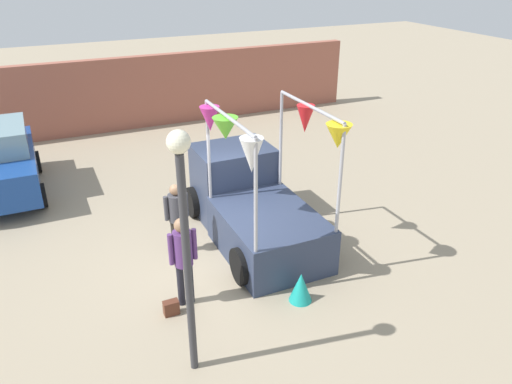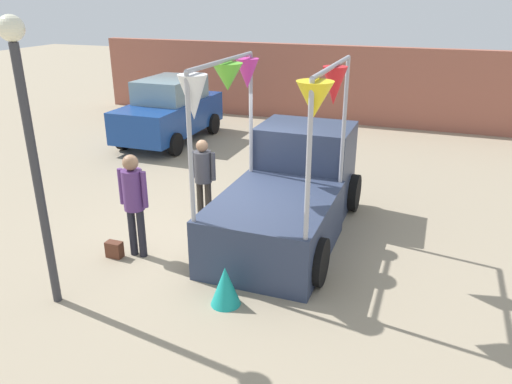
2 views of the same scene
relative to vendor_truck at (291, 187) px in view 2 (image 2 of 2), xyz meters
The scene contains 9 objects.
ground_plane 1.48m from the vendor_truck, 147.67° to the right, with size 60.00×60.00×0.00m, color gray.
vendor_truck is the anchor object (origin of this frame).
parked_car 6.97m from the vendor_truck, 137.87° to the left, with size 1.88×4.00×1.88m.
person_customer 2.87m from the vendor_truck, 138.38° to the right, with size 0.53×0.34×1.80m.
person_vendor 1.75m from the vendor_truck, behind, with size 0.53×0.34×1.62m.
handbag 3.33m from the vendor_truck, 139.84° to the right, with size 0.28×0.16×0.28m, color #592D1E.
street_lamp 4.63m from the vendor_truck, 125.66° to the right, with size 0.32×0.32×3.97m.
brick_boundary_wall 8.92m from the vendor_truck, 96.58° to the left, with size 18.00×0.36×2.60m, color #9E5947.
folded_kite_bundle_teal 2.78m from the vendor_truck, 93.18° to the right, with size 0.44×0.44×0.60m, color teal.
Camera 2 is at (3.40, -7.68, 4.18)m, focal length 35.00 mm.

